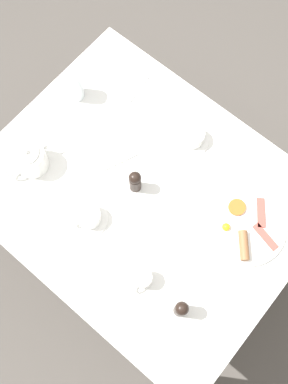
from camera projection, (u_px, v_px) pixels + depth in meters
name	position (u px, v px, depth m)	size (l,w,h in m)	color
ground_plane	(144.00, 238.00, 2.27)	(8.00, 8.00, 0.00)	#4C4742
table	(144.00, 199.00, 1.66)	(0.91, 1.13, 0.71)	white
breakfast_plate	(245.00, 227.00, 1.55)	(0.28, 0.28, 0.04)	white
teapot_near	(29.00, 159.00, 1.58)	(0.21, 0.12, 0.12)	white
teacup_with_saucer_left	(192.00, 136.00, 1.64)	(0.13, 0.13, 0.06)	white
teacup_with_saucer_right	(89.00, 217.00, 1.54)	(0.13, 0.13, 0.06)	white
water_glass_short	(74.00, 86.00, 1.66)	(0.07, 0.07, 0.13)	white
creamer_jug	(142.00, 279.00, 1.47)	(0.09, 0.06, 0.07)	white
pepper_grinder	(135.00, 181.00, 1.54)	(0.04, 0.04, 0.12)	black
salt_grinder	(181.00, 309.00, 1.41)	(0.04, 0.04, 0.12)	black
napkin_folded	(110.00, 143.00, 1.65)	(0.20, 0.22, 0.01)	white
fork_by_plate	(139.00, 88.00, 1.73)	(0.18, 0.04, 0.00)	silver
knife_by_plate	(153.00, 229.00, 1.55)	(0.20, 0.08, 0.00)	silver
spoon_for_tea	(31.00, 223.00, 1.56)	(0.09, 0.14, 0.00)	silver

